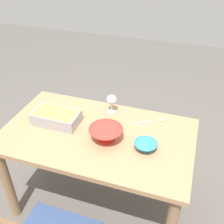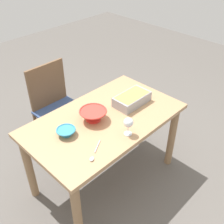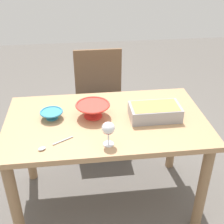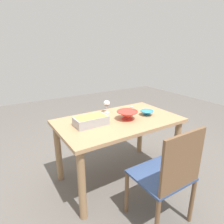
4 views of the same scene
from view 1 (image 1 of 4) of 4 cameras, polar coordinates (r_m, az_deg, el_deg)
ground_plane at (r=2.40m, az=-2.61°, el=-18.19°), size 8.00×8.00×0.00m
dining_table at (r=1.95m, az=-3.08°, el=-7.15°), size 1.32×0.78×0.73m
wine_glass at (r=2.02m, az=-0.08°, el=2.47°), size 0.08×0.08×0.15m
casserole_dish at (r=1.98m, az=-11.73°, el=-1.03°), size 0.33×0.18×0.09m
mixing_bowl at (r=1.78m, az=-1.31°, el=-4.55°), size 0.23×0.23×0.10m
small_bowl at (r=1.74m, az=7.14°, el=-7.00°), size 0.15×0.15×0.06m
serving_spoon at (r=2.00m, az=9.11°, el=-1.84°), size 0.20×0.13×0.01m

